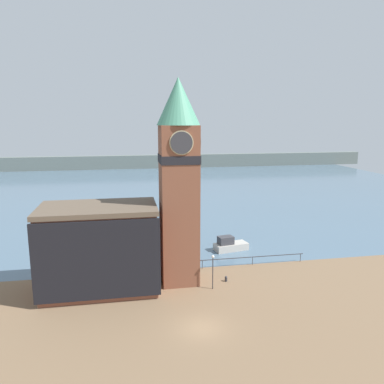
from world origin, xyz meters
TOP-DOWN VIEW (x-y plane):
  - ground_plane at (0.00, 0.00)m, footprint 160.00×160.00m
  - water at (0.00, 73.49)m, footprint 160.00×120.00m
  - far_shoreline at (0.00, 113.49)m, footprint 180.00×3.00m
  - pier_railing at (9.33, 13.24)m, footprint 13.60×0.08m
  - clock_tower at (-0.47, 10.20)m, footprint 4.61×4.61m
  - pier_building at (-9.14, 9.59)m, footprint 12.31×7.41m
  - boat_near at (7.97, 19.04)m, footprint 5.02×2.88m
  - mooring_bollard_near at (4.72, 9.05)m, footprint 0.31×0.31m
  - lamp_post at (2.78, 7.48)m, footprint 0.32×0.32m

SIDE VIEW (x-z plane):
  - water at x=0.00m, z-range 0.00..0.00m
  - ground_plane at x=0.00m, z-range 0.00..0.00m
  - mooring_bollard_near at x=4.72m, z-range 0.02..0.65m
  - boat_near at x=7.97m, z-range -0.28..1.80m
  - pier_railing at x=9.33m, z-range 0.43..1.52m
  - far_shoreline at x=0.00m, z-range 0.00..5.00m
  - lamp_post at x=2.78m, z-range 0.77..4.62m
  - pier_building at x=-9.14m, z-range 0.02..9.26m
  - clock_tower at x=-0.47m, z-range 0.69..23.15m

